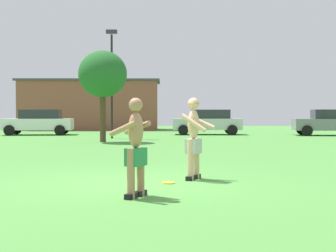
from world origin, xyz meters
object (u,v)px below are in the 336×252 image
Objects in this scene: player_in_green at (135,145)px; car_white_mid_lot at (38,122)px; lamp_post at (112,72)px; tree_right_field at (103,75)px; player_with_cap at (194,134)px; car_silver_near_post at (208,122)px; car_gray_far_end at (330,122)px; frisbee at (168,183)px.

player_in_green reaches higher than car_white_mid_lot.
lamp_post reaches higher than tree_right_field.
car_white_mid_lot is (-8.42, 19.75, -0.12)m from player_with_cap.
car_silver_near_post is 1.01× the size of tree_right_field.
car_silver_near_post is 7.47m from car_gray_far_end.
player_in_green is 6.29× the size of frisbee.
tree_right_field is at bearing -154.28° from car_gray_far_end.
frisbee is 16.94m from lamp_post.
frisbee is at bearing -80.07° from lamp_post.
car_white_mid_lot reaches higher than frisbee.
player_in_green reaches higher than car_gray_far_end.
car_gray_far_end is 13.62m from lamp_post.
tree_right_field is at bearing -127.07° from car_silver_near_post.
lamp_post is (-3.40, 15.76, 2.63)m from player_with_cap.
player_in_green is at bearing -82.67° from lamp_post.
car_silver_near_post is at bearing 170.37° from car_gray_far_end.
car_gray_far_end is (18.00, -0.93, 0.00)m from car_white_mid_lot.
car_white_mid_lot is at bearing 108.53° from player_in_green.
lamp_post is 1.35× the size of tree_right_field.
player_in_green reaches higher than car_silver_near_post.
car_white_mid_lot is 18.03m from car_gray_far_end.
car_silver_near_post reaches higher than frisbee.
lamp_post is (-12.98, -3.06, 2.75)m from car_gray_far_end.
player_with_cap is 0.39× the size of car_gray_far_end.
frisbee is 13.78m from tree_right_field.
car_white_mid_lot is at bearing 141.50° from lamp_post.
player_with_cap is 13.19m from tree_right_field.
tree_right_field is at bearing 105.52° from player_with_cap.
car_silver_near_post is (2.76, 20.63, 0.81)m from frisbee.
frisbee is 21.88m from car_gray_far_end.
lamp_post is at bearing -142.48° from car_silver_near_post.
tree_right_field is (-2.38, 14.60, 2.32)m from player_in_green.
frisbee is 0.06× the size of car_silver_near_post.
tree_right_field is (4.94, -7.22, 2.36)m from car_white_mid_lot.
tree_right_field is (-0.08, -3.23, -0.39)m from lamp_post.
player_with_cap is at bearing -66.92° from car_white_mid_lot.
car_gray_far_end is (10.69, 20.90, -0.04)m from player_in_green.
player_with_cap is at bearing -77.84° from lamp_post.
frisbee is at bearing -77.34° from tree_right_field.
car_white_mid_lot is at bearing 111.20° from frisbee.
lamp_post is at bearing 102.16° from player_with_cap.
car_silver_near_post is 10.64m from car_white_mid_lot.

